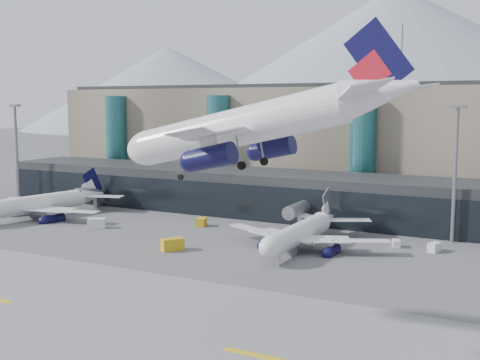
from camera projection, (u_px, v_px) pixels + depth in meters
name	position (u px, v px, depth m)	size (l,w,h in m)	color
ground	(177.00, 289.00, 84.41)	(900.00, 900.00, 0.00)	#515154
runway_strip	(107.00, 324.00, 71.21)	(400.00, 40.00, 0.04)	slate
runway_markings	(107.00, 323.00, 71.21)	(128.00, 1.00, 0.02)	gold
concourse	(319.00, 197.00, 134.59)	(170.00, 27.00, 10.00)	black
terminal_main	(276.00, 140.00, 173.08)	(130.00, 30.00, 31.00)	gray
teal_towers	(286.00, 150.00, 154.61)	(116.40, 19.40, 46.00)	#246265
lightmast_left	(17.00, 147.00, 158.76)	(3.00, 1.20, 25.60)	slate
lightmast_mid	(455.00, 166.00, 111.09)	(3.00, 1.20, 25.60)	slate
hero_jet	(265.00, 113.00, 63.42)	(35.94, 36.83, 11.87)	white
jet_parked_left	(48.00, 197.00, 138.30)	(35.12, 35.82, 11.54)	white
jet_parked_mid	(305.00, 225.00, 109.08)	(33.02, 31.89, 10.63)	white
veh_a	(97.00, 223.00, 125.55)	(3.62, 2.04, 2.04)	silver
veh_b	(202.00, 222.00, 127.57)	(2.95, 1.82, 1.70)	gold
veh_c	(286.00, 249.00, 103.46)	(3.36, 1.78, 1.87)	#505056
veh_d	(435.00, 247.00, 105.68)	(2.77, 1.49, 1.59)	silver
veh_f	(21.00, 206.00, 147.48)	(3.21, 1.70, 1.79)	#505056
veh_g	(396.00, 243.00, 109.07)	(2.23, 1.30, 1.30)	silver
veh_h	(172.00, 244.00, 106.57)	(3.88, 2.04, 2.15)	gold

